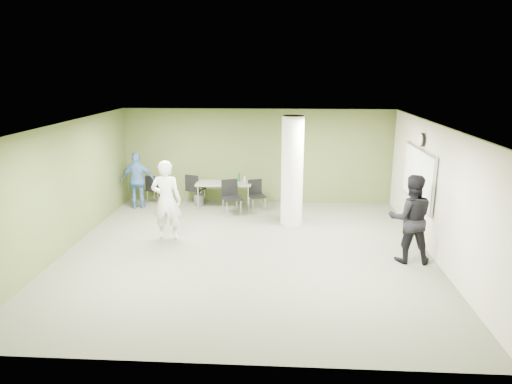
# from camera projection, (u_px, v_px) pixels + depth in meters

# --- Properties ---
(floor) EXTENTS (8.00, 8.00, 0.00)m
(floor) POSITION_uv_depth(u_px,v_px,m) (247.00, 252.00, 10.09)
(floor) COLOR #595B48
(floor) RESTS_ON ground
(ceiling) EXTENTS (8.00, 8.00, 0.00)m
(ceiling) POSITION_uv_depth(u_px,v_px,m) (246.00, 125.00, 9.37)
(ceiling) COLOR white
(ceiling) RESTS_ON wall_back
(wall_back) EXTENTS (8.00, 2.80, 0.02)m
(wall_back) POSITION_uv_depth(u_px,v_px,m) (257.00, 156.00, 13.58)
(wall_back) COLOR #4C5C2B
(wall_back) RESTS_ON floor
(wall_left) EXTENTS (0.02, 8.00, 2.80)m
(wall_left) POSITION_uv_depth(u_px,v_px,m) (65.00, 188.00, 9.96)
(wall_left) COLOR #4C5C2B
(wall_left) RESTS_ON floor
(wall_right_cream) EXTENTS (0.02, 8.00, 2.80)m
(wall_right_cream) POSITION_uv_depth(u_px,v_px,m) (438.00, 194.00, 9.50)
(wall_right_cream) COLOR beige
(wall_right_cream) RESTS_ON floor
(column) EXTENTS (0.56, 0.56, 2.80)m
(column) POSITION_uv_depth(u_px,v_px,m) (292.00, 171.00, 11.60)
(column) COLOR silver
(column) RESTS_ON floor
(whiteboard) EXTENTS (0.05, 2.30, 1.30)m
(whiteboard) POSITION_uv_depth(u_px,v_px,m) (418.00, 176.00, 10.63)
(whiteboard) COLOR silver
(whiteboard) RESTS_ON wall_right_cream
(wall_clock) EXTENTS (0.06, 0.32, 0.32)m
(wall_clock) POSITION_uv_depth(u_px,v_px,m) (422.00, 140.00, 10.41)
(wall_clock) COLOR black
(wall_clock) RESTS_ON wall_right_cream
(folding_table) EXTENTS (1.61, 0.75, 1.00)m
(folding_table) POSITION_uv_depth(u_px,v_px,m) (225.00, 184.00, 13.14)
(folding_table) COLOR gray
(folding_table) RESTS_ON floor
(wastebasket) EXTENTS (0.28, 0.28, 0.32)m
(wastebasket) POSITION_uv_depth(u_px,v_px,m) (199.00, 200.00, 13.50)
(wastebasket) COLOR #4C4C4C
(wastebasket) RESTS_ON floor
(chair_back_left) EXTENTS (0.55, 0.55, 0.88)m
(chair_back_left) POSITION_uv_depth(u_px,v_px,m) (154.00, 187.00, 13.58)
(chair_back_left) COLOR black
(chair_back_left) RESTS_ON floor
(chair_back_right) EXTENTS (0.59, 0.59, 0.92)m
(chair_back_right) POSITION_uv_depth(u_px,v_px,m) (194.00, 187.00, 13.50)
(chair_back_right) COLOR black
(chair_back_right) RESTS_ON floor
(chair_table_left) EXTENTS (0.63, 0.63, 0.96)m
(chair_table_left) POSITION_uv_depth(u_px,v_px,m) (231.00, 194.00, 12.61)
(chair_table_left) COLOR black
(chair_table_left) RESTS_ON floor
(chair_table_right) EXTENTS (0.56, 0.56, 0.87)m
(chair_table_right) POSITION_uv_depth(u_px,v_px,m) (256.00, 193.00, 12.99)
(chair_table_right) COLOR black
(chair_table_right) RESTS_ON floor
(woman_white) EXTENTS (0.70, 0.47, 1.90)m
(woman_white) POSITION_uv_depth(u_px,v_px,m) (166.00, 200.00, 10.64)
(woman_white) COLOR white
(woman_white) RESTS_ON floor
(man_black) EXTENTS (0.95, 0.76, 1.86)m
(man_black) POSITION_uv_depth(u_px,v_px,m) (410.00, 219.00, 9.37)
(man_black) COLOR black
(man_black) RESTS_ON floor
(man_blue) EXTENTS (1.00, 0.52, 1.63)m
(man_blue) POSITION_uv_depth(u_px,v_px,m) (138.00, 180.00, 13.09)
(man_blue) COLOR #436FA8
(man_blue) RESTS_ON floor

